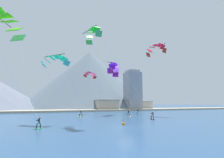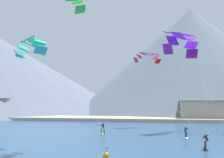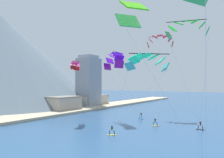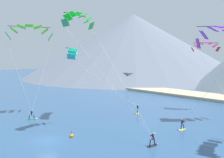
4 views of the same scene
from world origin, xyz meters
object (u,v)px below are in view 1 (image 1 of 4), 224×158
(kitesurfer_near_trail, at_px, (137,113))
(kitesurfer_far_right, at_px, (40,125))
(parafoil_kite_mid_center, at_px, (93,34))
(parafoil_kite_far_left, at_px, (56,60))
(kitesurfer_far_left, at_px, (80,115))
(parafoil_kite_near_lead, at_px, (156,49))
(parafoil_kite_near_trail, at_px, (114,68))
(race_marker_buoy, at_px, (123,124))
(parafoil_kite_far_right, at_px, (3,22))
(parafoil_kite_distant_high_outer, at_px, (90,74))
(kitesurfer_mid_center, at_px, (152,117))
(kitesurfer_near_lead, at_px, (129,115))

(kitesurfer_near_trail, relative_size, kitesurfer_far_right, 1.05)
(parafoil_kite_mid_center, height_order, parafoil_kite_far_left, parafoil_kite_mid_center)
(kitesurfer_far_left, relative_size, parafoil_kite_near_lead, 0.09)
(parafoil_kite_near_trail, xyz_separation_m, parafoil_kite_far_left, (-18.90, -17.31, -3.00))
(parafoil_kite_mid_center, distance_m, race_marker_buoy, 17.43)
(kitesurfer_near_trail, distance_m, kitesurfer_far_left, 18.43)
(kitesurfer_far_left, bearing_deg, parafoil_kite_far_right, -135.65)
(kitesurfer_far_right, bearing_deg, race_marker_buoy, -0.97)
(race_marker_buoy, bearing_deg, parafoil_kite_far_right, 172.04)
(parafoil_kite_near_trail, height_order, parafoil_kite_distant_high_outer, parafoil_kite_near_trail)
(parafoil_kite_distant_high_outer, bearing_deg, kitesurfer_mid_center, -73.80)
(race_marker_buoy, bearing_deg, kitesurfer_near_trail, 55.50)
(kitesurfer_near_lead, bearing_deg, parafoil_kite_mid_center, -141.49)
(parafoil_kite_near_trail, bearing_deg, parafoil_kite_distant_high_outer, 133.15)
(kitesurfer_far_right, height_order, parafoil_kite_near_trail, parafoil_kite_near_trail)
(parafoil_kite_far_left, distance_m, race_marker_buoy, 17.20)
(kitesurfer_mid_center, xyz_separation_m, kitesurfer_far_right, (-22.25, -5.49, -0.12))
(kitesurfer_mid_center, bearing_deg, parafoil_kite_distant_high_outer, 106.20)
(parafoil_kite_far_left, bearing_deg, kitesurfer_far_right, -107.05)
(kitesurfer_near_lead, bearing_deg, kitesurfer_near_trail, 47.52)
(kitesurfer_near_trail, height_order, race_marker_buoy, kitesurfer_near_trail)
(parafoil_kite_far_left, bearing_deg, parafoil_kite_near_lead, 18.91)
(parafoil_kite_near_trail, relative_size, parafoil_kite_mid_center, 0.92)
(parafoil_kite_far_left, xyz_separation_m, parafoil_kite_distant_high_outer, (12.73, 23.89, 1.62))
(kitesurfer_far_right, relative_size, race_marker_buoy, 1.63)
(parafoil_kite_near_lead, bearing_deg, kitesurfer_mid_center, -130.30)
(parafoil_kite_near_lead, bearing_deg, kitesurfer_near_trail, 149.09)
(parafoil_kite_far_right, bearing_deg, parafoil_kite_near_lead, 21.30)
(kitesurfer_far_left, bearing_deg, parafoil_kite_near_trail, 31.17)
(kitesurfer_mid_center, distance_m, parafoil_kite_near_trail, 23.49)
(kitesurfer_near_trail, distance_m, parafoil_kite_far_left, 30.39)
(kitesurfer_near_trail, height_order, parafoil_kite_near_lead, parafoil_kite_near_lead)
(parafoil_kite_near_trail, distance_m, race_marker_buoy, 29.62)
(kitesurfer_mid_center, distance_m, parafoil_kite_mid_center, 21.09)
(parafoil_kite_distant_high_outer, bearing_deg, kitesurfer_far_right, -115.71)
(kitesurfer_near_trail, bearing_deg, parafoil_kite_mid_center, -138.15)
(parafoil_kite_near_trail, bearing_deg, kitesurfer_far_left, -148.83)
(kitesurfer_far_right, distance_m, parafoil_kite_near_lead, 41.64)
(parafoil_kite_far_left, bearing_deg, kitesurfer_near_trail, 28.46)
(parafoil_kite_near_trail, distance_m, parafoil_kite_mid_center, 23.94)
(kitesurfer_mid_center, relative_size, kitesurfer_far_left, 0.98)
(race_marker_buoy, bearing_deg, kitesurfer_far_left, 102.68)
(parafoil_kite_near_lead, distance_m, parafoil_kite_far_left, 33.02)
(kitesurfer_near_lead, xyz_separation_m, parafoil_kite_far_left, (-18.66, -6.70, 11.06))
(kitesurfer_near_lead, height_order, kitesurfer_mid_center, kitesurfer_mid_center)
(parafoil_kite_distant_high_outer, relative_size, race_marker_buoy, 5.18)
(parafoil_kite_far_right, distance_m, race_marker_buoy, 24.61)
(kitesurfer_near_lead, bearing_deg, parafoil_kite_far_left, -160.25)
(kitesurfer_far_left, bearing_deg, parafoil_kite_near_lead, 0.87)
(kitesurfer_near_lead, bearing_deg, parafoil_kite_near_trail, 88.68)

